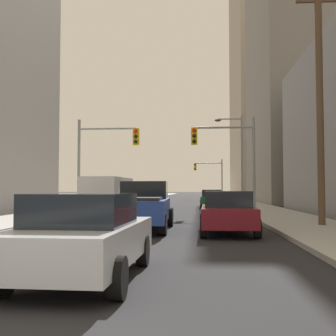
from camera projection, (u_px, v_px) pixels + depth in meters
The scene contains 14 objects.
sidewalk_left at pixel (130, 201), 53.51m from camera, with size 3.62×160.00×0.15m, color #9E9E99.
sidewalk_right at pixel (236, 201), 52.51m from camera, with size 3.62×160.00×0.15m, color #9E9E99.
pickup_truck_blue at pixel (142, 206), 16.33m from camera, with size 2.20×5.47×1.90m.
cargo_van_white at pixel (108, 194), 24.56m from camera, with size 2.16×5.27×2.26m.
sedan_silver at pixel (84, 236), 7.42m from camera, with size 1.95×4.25×1.52m.
sedan_maroon at pixel (227, 212), 14.85m from camera, with size 1.95×4.23×1.52m.
sedan_green at pixel (212, 199), 35.45m from camera, with size 1.95×4.24×1.52m.
sedan_red at pixel (138, 198), 37.05m from camera, with size 1.95×4.24×1.52m.
traffic_signal_near_left at pixel (105, 150), 26.50m from camera, with size 3.93×0.44×6.00m.
traffic_signal_near_right at pixel (226, 149), 25.93m from camera, with size 3.94×0.44×6.00m.
traffic_signal_far_right at pixel (210, 172), 62.53m from camera, with size 4.26×0.44×6.00m.
utility_pole_right at pixel (320, 89), 17.15m from camera, with size 2.20×0.28×10.77m.
street_lamp_right at pixel (237, 153), 34.10m from camera, with size 2.29×0.32×7.50m.
building_right_far_highrise at pixel (278, 71), 89.34m from camera, with size 18.35×28.71×53.46m, color #B7A893.
Camera 1 is at (2.14, -3.14, 1.61)m, focal length 44.89 mm.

